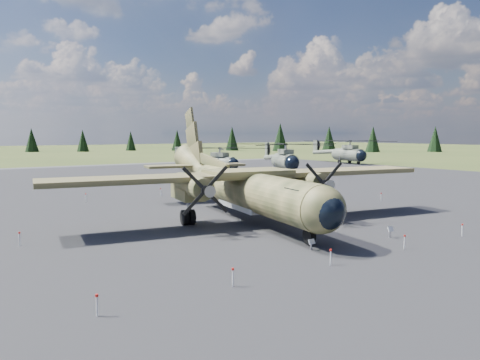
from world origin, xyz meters
TOP-DOWN VIEW (x-y plane):
  - ground at (0.00, 0.00)m, footprint 500.00×500.00m
  - apron at (0.00, 10.00)m, footprint 120.00×120.00m
  - transport_plane at (-0.37, -0.14)m, footprint 30.25×27.24m
  - helicopter_near at (20.67, 38.01)m, footprint 21.22×21.93m
  - helicopter_mid at (30.13, 31.58)m, footprint 25.81×25.81m
  - helicopter_far at (57.16, 42.21)m, footprint 22.56×25.10m
  - info_placard_left at (-2.71, -10.68)m, footprint 0.43×0.18m
  - info_placard_right at (3.76, -11.11)m, footprint 0.48×0.22m
  - barrier_fence at (-0.46, -0.08)m, footprint 33.12×29.62m
  - treeline at (-8.86, -0.88)m, footprint 313.66×311.97m

SIDE VIEW (x-z plane):
  - ground at x=0.00m, z-range 0.00..0.00m
  - apron at x=0.00m, z-range -0.02..0.02m
  - info_placard_left at x=-2.71m, z-range 0.11..0.78m
  - info_placard_right at x=3.76m, z-range 0.12..0.87m
  - barrier_fence at x=-0.46m, z-range 0.08..0.93m
  - transport_plane at x=-0.37m, z-range -2.12..7.85m
  - helicopter_near at x=20.67m, z-range 0.91..5.27m
  - helicopter_mid at x=30.13m, z-range 1.06..6.11m
  - helicopter_far at x=57.16m, z-range 1.09..6.29m
  - treeline at x=-8.86m, z-range -0.65..10.31m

